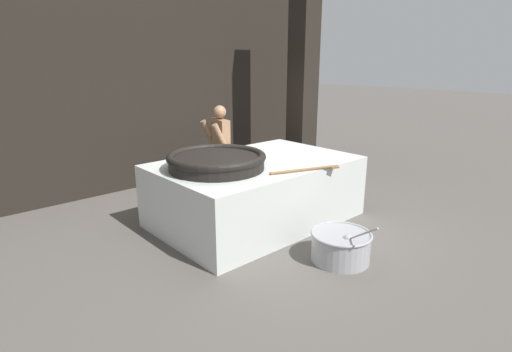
% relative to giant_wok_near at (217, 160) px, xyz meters
% --- Properties ---
extents(ground_plane, '(60.00, 60.00, 0.00)m').
position_rel_giant_wok_near_xyz_m(ground_plane, '(0.71, -0.03, -1.07)').
color(ground_plane, '#56514C').
extents(back_wall, '(8.77, 0.24, 4.25)m').
position_rel_giant_wok_near_xyz_m(back_wall, '(0.71, 2.89, 1.05)').
color(back_wall, black).
rests_on(back_wall, ground_plane).
extents(support_pillar, '(0.46, 0.46, 4.25)m').
position_rel_giant_wok_near_xyz_m(support_pillar, '(3.09, 1.19, 1.05)').
color(support_pillar, black).
rests_on(support_pillar, ground_plane).
extents(hearth_platform, '(2.98, 1.95, 0.95)m').
position_rel_giant_wok_near_xyz_m(hearth_platform, '(0.71, -0.03, -0.60)').
color(hearth_platform, silver).
rests_on(hearth_platform, ground_plane).
extents(giant_wok_near, '(1.38, 1.38, 0.23)m').
position_rel_giant_wok_near_xyz_m(giant_wok_near, '(0.00, 0.00, 0.00)').
color(giant_wok_near, black).
rests_on(giant_wok_near, hearth_platform).
extents(stirring_paddle, '(1.01, 0.42, 0.04)m').
position_rel_giant_wok_near_xyz_m(stirring_paddle, '(0.88, -0.92, -0.10)').
color(stirring_paddle, brown).
rests_on(stirring_paddle, hearth_platform).
extents(cook, '(0.44, 0.65, 1.65)m').
position_rel_giant_wok_near_xyz_m(cook, '(1.04, 1.31, -0.18)').
color(cook, '#8C6647').
rests_on(cook, ground_plane).
extents(prep_bowl_vegetables, '(0.76, 0.97, 0.68)m').
position_rel_giant_wok_near_xyz_m(prep_bowl_vegetables, '(0.61, -1.72, -0.87)').
color(prep_bowl_vegetables, '#9E9EA3').
rests_on(prep_bowl_vegetables, ground_plane).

